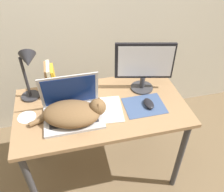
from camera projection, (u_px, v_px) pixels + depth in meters
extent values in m
cube|color=#93704C|center=(101.00, 107.00, 1.65)|extent=(1.17, 0.64, 0.03)
cylinder|color=#38383D|center=(33.00, 188.00, 1.59)|extent=(0.04, 0.04, 0.73)
cylinder|color=#38383D|center=(180.00, 157.00, 1.78)|extent=(0.04, 0.04, 0.73)
cylinder|color=#38383D|center=(34.00, 129.00, 2.00)|extent=(0.04, 0.04, 0.73)
cylinder|color=#38383D|center=(154.00, 109.00, 2.19)|extent=(0.04, 0.04, 0.73)
cube|color=#B7B7BC|center=(74.00, 117.00, 1.54)|extent=(0.38, 0.27, 0.02)
cube|color=#28282D|center=(74.00, 118.00, 1.52)|extent=(0.31, 0.14, 0.00)
cube|color=#B7B7BC|center=(69.00, 90.00, 1.53)|extent=(0.38, 0.06, 0.27)
cube|color=navy|center=(70.00, 91.00, 1.52)|extent=(0.34, 0.05, 0.23)
ellipsoid|color=brown|center=(71.00, 114.00, 1.49)|extent=(0.41, 0.32, 0.12)
sphere|color=brown|center=(98.00, 107.00, 1.49)|extent=(0.11, 0.11, 0.11)
cone|color=brown|center=(99.00, 99.00, 1.49)|extent=(0.04, 0.04, 0.03)
cone|color=brown|center=(98.00, 105.00, 1.45)|extent=(0.04, 0.04, 0.03)
cylinder|color=brown|center=(40.00, 121.00, 1.50)|extent=(0.14, 0.08, 0.03)
cylinder|color=#333338|center=(142.00, 88.00, 1.79)|extent=(0.17, 0.17, 0.01)
cylinder|color=#333338|center=(142.00, 82.00, 1.75)|extent=(0.04, 0.04, 0.09)
cube|color=black|center=(144.00, 61.00, 1.64)|extent=(0.41, 0.11, 0.27)
cube|color=silver|center=(145.00, 62.00, 1.63)|extent=(0.37, 0.09, 0.24)
cube|color=#384C75|center=(144.00, 106.00, 1.64)|extent=(0.27, 0.22, 0.00)
ellipsoid|color=black|center=(149.00, 104.00, 1.63)|extent=(0.06, 0.11, 0.03)
cube|color=olive|center=(47.00, 81.00, 1.66)|extent=(0.03, 0.14, 0.24)
cube|color=beige|center=(51.00, 80.00, 1.67)|extent=(0.03, 0.16, 0.24)
cube|color=gold|center=(55.00, 81.00, 1.68)|extent=(0.03, 0.13, 0.22)
cylinder|color=#28282D|center=(31.00, 96.00, 1.71)|extent=(0.13, 0.13, 0.01)
cylinder|color=#28282D|center=(25.00, 78.00, 1.60)|extent=(0.02, 0.02, 0.31)
cone|color=#28282D|center=(28.00, 60.00, 1.48)|extent=(0.11, 0.13, 0.14)
cube|color=silver|center=(107.00, 110.00, 1.60)|extent=(0.23, 0.28, 0.01)
cylinder|color=silver|center=(27.00, 117.00, 1.55)|extent=(0.12, 0.12, 0.00)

